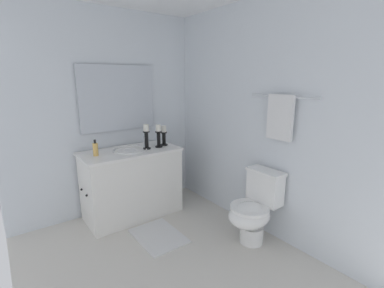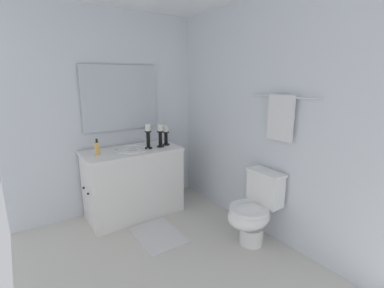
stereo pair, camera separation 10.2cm
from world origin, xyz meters
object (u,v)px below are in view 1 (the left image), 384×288
Objects in this scene: toilet at (254,209)px; bath_mat at (159,236)px; candle_holder_mid at (146,136)px; mirror at (118,98)px; towel_near_vanity at (280,117)px; vanity_cabinet at (132,183)px; candle_holder_short at (159,135)px; candle_holder_tall at (164,135)px; towel_bar at (283,96)px; soap_bottle at (95,149)px; sink_basin at (131,153)px.

toilet reaches higher than bath_mat.
mirror is at bearing -150.98° from candle_holder_mid.
towel_near_vanity is 0.72× the size of bath_mat.
vanity_cabinet is 0.66m from candle_holder_short.
toilet is (1.56, 0.75, -1.05)m from mirror.
toilet is at bearing 48.82° from bath_mat.
towel_near_vanity is at bearing 25.00° from candle_holder_short.
towel_bar is (1.34, 0.52, 0.53)m from candle_holder_tall.
candle_holder_tall reaches higher than soap_bottle.
sink_basin is 0.48m from candle_holder_tall.
soap_bottle is at bearing -95.77° from candle_holder_short.
vanity_cabinet is 2.64× the size of towel_near_vanity.
candle_holder_short is at bearing 45.12° from mirror.
candle_holder_tall is 1.38× the size of soap_bottle.
candle_holder_tall is 0.27m from candle_holder_mid.
mirror reaches higher than towel_bar.
toilet is at bearing 18.18° from candle_holder_short.
candle_holder_short is at bearing 79.02° from sink_basin.
sink_basin is 0.54× the size of toilet.
towel_near_vanity reaches higher than candle_holder_tall.
towel_bar is 1.91m from bath_mat.
mirror is 1.26× the size of towel_bar.
mirror reaches higher than candle_holder_tall.
vanity_cabinet is 1.91× the size of bath_mat.
candle_holder_mid reaches higher than toilet.
sink_basin is at bearing -100.98° from candle_holder_short.
towel_bar is at bearing 70.27° from toilet.
toilet is 1.01× the size of towel_bar.
towel_near_vanity is at bearing 52.38° from bath_mat.
vanity_cabinet reaches higher than bath_mat.
soap_bottle is (-0.01, -0.40, 0.49)m from vanity_cabinet.
soap_bottle is (-0.03, -0.85, -0.06)m from candle_holder_tall.
candle_holder_short is 0.93× the size of candle_holder_mid.
bath_mat is at bearing -32.05° from candle_holder_short.
candle_holder_mid is 1.48m from toilet.
soap_bottle is 2.02m from towel_bar.
candle_holder_tall is 1.53m from towel_bar.
candle_holder_tall is 1.21m from bath_mat.
candle_holder_mid is 0.40× the size of towel_bar.
vanity_cabinet is 2.85× the size of sink_basin.
mirror is 1.56× the size of bath_mat.
candle_holder_mid reaches higher than vanity_cabinet.
sink_basin is 1.54m from toilet.
towel_bar is 0.20m from towel_near_vanity.
towel_near_vanity is (1.64, 0.95, -0.13)m from mirror.
soap_bottle is at bearing -55.70° from mirror.
vanity_cabinet is 1.54× the size of towel_bar.
towel_near_vanity is at bearing 30.42° from candle_holder_mid.
candle_holder_short is 1.46m from towel_near_vanity.
candle_holder_tall is at bearing 87.65° from vanity_cabinet.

